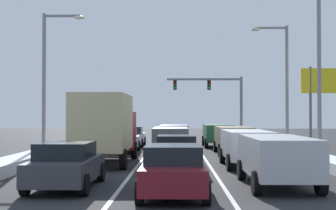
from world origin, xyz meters
TOP-DOWN VIEW (x-y plane):
  - ground_plane at (0.00, 15.85)m, footprint 120.00×120.00m
  - lane_stripe_between_right_lane_and_center_lane at (1.70, 19.81)m, footprint 0.14×43.57m
  - lane_stripe_between_center_lane_and_left_lane at (-1.70, 19.81)m, footprint 0.14×43.57m
  - snow_bank_right_shoulder at (7.00, 19.81)m, footprint 1.30×43.57m
  - snow_bank_left_shoulder at (-7.00, 19.81)m, footprint 1.45×43.57m
  - suv_silver_right_lane_nearest at (3.49, 7.69)m, footprint 2.16×4.90m
  - suv_white_right_lane_second at (3.37, 13.90)m, footprint 2.16×4.90m
  - suv_tan_right_lane_third at (3.62, 21.07)m, footprint 2.16×4.90m
  - suv_green_right_lane_fourth at (3.23, 27.78)m, footprint 2.16×4.90m
  - sedan_maroon_center_lane_nearest at (0.04, 5.88)m, footprint 2.00×4.50m
  - sedan_black_center_lane_second at (0.14, 12.67)m, footprint 2.00×4.50m
  - suv_gray_center_lane_third at (-0.19, 19.28)m, footprint 2.16×4.90m
  - suv_navy_center_lane_fourth at (-0.03, 26.11)m, footprint 2.16×4.90m
  - sedan_charcoal_left_lane_nearest at (-3.47, 7.29)m, footprint 2.00×4.50m
  - box_truck_left_lane_second at (-3.32, 15.03)m, footprint 2.53×7.20m
  - sedan_silver_left_lane_third at (-3.30, 22.30)m, footprint 2.00×4.50m
  - sedan_white_left_lane_fourth at (-3.30, 28.18)m, footprint 2.00×4.50m
  - traffic_light_gantry at (4.27, 39.60)m, footprint 7.54×0.47m
  - street_lamp_right_mid at (7.58, 17.83)m, footprint 2.66×0.36m
  - street_lamp_right_far at (7.63, 25.75)m, footprint 2.66×0.36m
  - street_lamp_left_mid at (-7.72, 21.17)m, footprint 2.66×0.36m
  - roadside_sign_right at (9.76, 22.66)m, footprint 3.20×0.16m

SIDE VIEW (x-z plane):
  - ground_plane at x=0.00m, z-range 0.00..0.00m
  - lane_stripe_between_right_lane_and_center_lane at x=1.70m, z-range 0.00..0.01m
  - lane_stripe_between_center_lane_and_left_lane at x=-1.70m, z-range 0.00..0.01m
  - snow_bank_right_shoulder at x=7.00m, z-range 0.00..0.46m
  - snow_bank_left_shoulder at x=-7.00m, z-range 0.00..0.51m
  - sedan_maroon_center_lane_nearest at x=0.04m, z-range 0.01..1.52m
  - sedan_black_center_lane_second at x=0.14m, z-range 0.01..1.52m
  - sedan_charcoal_left_lane_nearest at x=-3.47m, z-range 0.01..1.52m
  - sedan_silver_left_lane_third at x=-3.30m, z-range 0.01..1.52m
  - sedan_white_left_lane_fourth at x=-3.30m, z-range 0.01..1.52m
  - suv_silver_right_lane_nearest at x=3.49m, z-range 0.18..1.85m
  - suv_white_right_lane_second at x=3.37m, z-range 0.18..1.85m
  - suv_tan_right_lane_third at x=3.62m, z-range 0.18..1.85m
  - suv_green_right_lane_fourth at x=3.23m, z-range 0.18..1.85m
  - suv_gray_center_lane_third at x=-0.19m, z-range 0.18..1.85m
  - suv_navy_center_lane_fourth at x=-0.03m, z-range 0.18..1.85m
  - box_truck_left_lane_second at x=-3.32m, z-range 0.22..3.58m
  - roadside_sign_right at x=9.76m, z-range 1.27..6.77m
  - traffic_light_gantry at x=4.27m, z-range 1.40..7.60m
  - street_lamp_left_mid at x=-7.72m, z-range 0.82..9.51m
  - street_lamp_right_far at x=7.63m, z-range 0.82..9.55m
  - street_lamp_right_mid at x=7.58m, z-range 0.83..10.13m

